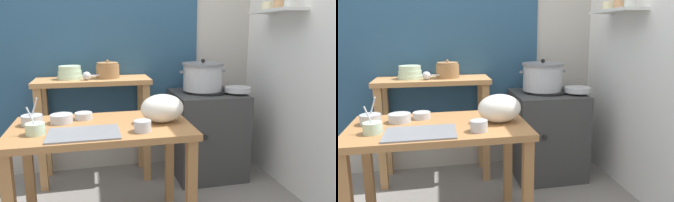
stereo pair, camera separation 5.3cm
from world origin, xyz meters
TOP-DOWN VIEW (x-y plane):
  - wall_back at (0.08, 1.10)m, footprint 4.40×0.12m
  - wall_right at (1.40, 0.20)m, footprint 0.30×3.20m
  - prep_table at (-0.15, -0.00)m, footprint 1.10×0.66m
  - back_shelf_table at (-0.19, 0.83)m, footprint 0.96×0.40m
  - stove_block at (0.80, 0.70)m, footprint 0.60×0.61m
  - steamer_pot at (0.76, 0.72)m, footprint 0.42×0.37m
  - clay_pot at (-0.06, 0.83)m, footprint 0.20×0.20m
  - bowl_stack_enamel at (-0.37, 0.84)m, footprint 0.20×0.20m
  - ladle at (-0.23, 0.75)m, footprint 0.26×0.09m
  - serving_tray at (-0.25, -0.17)m, footprint 0.40×0.28m
  - plastic_bag at (0.23, -0.02)m, footprint 0.28×0.21m
  - wide_pan at (1.03, 0.57)m, footprint 0.22×0.22m
  - prep_bowl_0 at (-0.39, 0.11)m, footprint 0.14×0.14m
  - prep_bowl_1 at (0.08, -0.19)m, footprint 0.10×0.10m
  - prep_bowl_2 at (-0.26, 0.17)m, footprint 0.11×0.11m
  - prep_bowl_3 at (0.25, 0.21)m, footprint 0.13×0.13m
  - prep_bowl_4 at (-0.52, -0.11)m, footprint 0.11×0.11m
  - prep_bowl_5 at (-0.57, 0.10)m, footprint 0.13×0.13m

SIDE VIEW (x-z plane):
  - stove_block at x=0.80m, z-range -0.01..0.77m
  - prep_table at x=-0.15m, z-range 0.25..0.97m
  - back_shelf_table at x=-0.19m, z-range 0.23..1.13m
  - serving_tray at x=-0.25m, z-range 0.72..0.73m
  - prep_bowl_2 at x=-0.26m, z-range 0.72..0.77m
  - prep_bowl_0 at x=-0.39m, z-range 0.72..0.78m
  - prep_bowl_5 at x=-0.57m, z-range 0.67..0.84m
  - prep_bowl_1 at x=0.08m, z-range 0.72..0.79m
  - prep_bowl_4 at x=-0.52m, z-range 0.68..0.84m
  - prep_bowl_3 at x=0.25m, z-range 0.72..0.79m
  - wide_pan at x=1.03m, z-range 0.78..0.82m
  - plastic_bag at x=0.23m, z-range 0.72..0.90m
  - steamer_pot at x=0.76m, z-range 0.76..1.04m
  - ladle at x=-0.23m, z-range 0.90..0.97m
  - bowl_stack_enamel at x=-0.37m, z-range 0.90..1.01m
  - clay_pot at x=-0.06m, z-range 0.89..1.04m
  - wall_right at x=1.40m, z-range 0.00..2.60m
  - wall_back at x=0.08m, z-range 0.00..2.60m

